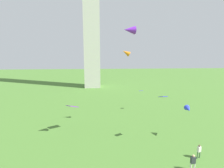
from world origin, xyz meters
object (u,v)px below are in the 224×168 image
person_3 (193,162)px  kite_flying_4 (163,97)px  person_1 (199,151)px  kite_flying_1 (129,30)px  kite_flying_5 (72,106)px  kite_flying_0 (188,109)px  kite_flying_3 (126,53)px  kite_flying_2 (141,91)px

person_3 → kite_flying_4: (-1.20, 5.83, 5.08)m
person_1 → kite_flying_4: (-2.97, 3.79, 5.17)m
kite_flying_1 → kite_flying_5: (-7.35, 5.13, -10.18)m
kite_flying_0 → kite_flying_4: bearing=-166.5°
kite_flying_3 → kite_flying_4: bearing=30.7°
person_3 → kite_flying_5: bearing=139.2°
kite_flying_4 → kite_flying_1: bearing=157.9°
kite_flying_4 → person_3: bearing=-111.5°
kite_flying_0 → kite_flying_2: size_ratio=1.33×
person_1 → kite_flying_3: bearing=105.5°
kite_flying_2 → kite_flying_5: bearing=-130.9°
person_1 → kite_flying_1: (-7.44, 2.92, 13.02)m
person_3 → kite_flying_4: kite_flying_4 is taller
kite_flying_3 → kite_flying_1: bearing=-10.5°
kite_flying_3 → kite_flying_4: (3.89, -5.37, -5.37)m
kite_flying_1 → kite_flying_5: 13.56m
person_1 → person_3: bearing=-152.5°
person_1 → kite_flying_1: kite_flying_1 is taller
person_3 → kite_flying_3: size_ratio=1.29×
person_3 → kite_flying_1: size_ratio=1.20×
kite_flying_3 → kite_flying_0: bearing=51.6°
kite_flying_1 → kite_flying_3: kite_flying_1 is taller
kite_flying_3 → person_3: bearing=19.2°
person_3 → kite_flying_5: 16.70m
kite_flying_0 → kite_flying_2: 12.73m
kite_flying_1 → kite_flying_5: kite_flying_1 is taller
person_3 → kite_flying_1: (-5.66, 4.96, 12.93)m
kite_flying_2 → kite_flying_3: bearing=-105.3°
kite_flying_5 → kite_flying_1: bearing=-78.8°
kite_flying_1 → kite_flying_4: 9.07m
person_3 → kite_flying_5: kite_flying_5 is taller
kite_flying_0 → person_1: bearing=-92.5°
person_1 → person_3: person_3 is taller
kite_flying_2 → kite_flying_4: kite_flying_4 is taller
kite_flying_0 → kite_flying_3: 11.51m
kite_flying_4 → kite_flying_2: bearing=55.8°
kite_flying_0 → kite_flying_1: bearing=-164.5°
kite_flying_1 → kite_flying_5: size_ratio=0.80×
person_1 → kite_flying_1: 15.27m
kite_flying_1 → kite_flying_3: size_ratio=1.08×
person_1 → kite_flying_1: bearing=137.2°
kite_flying_3 → kite_flying_2: bearing=145.4°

